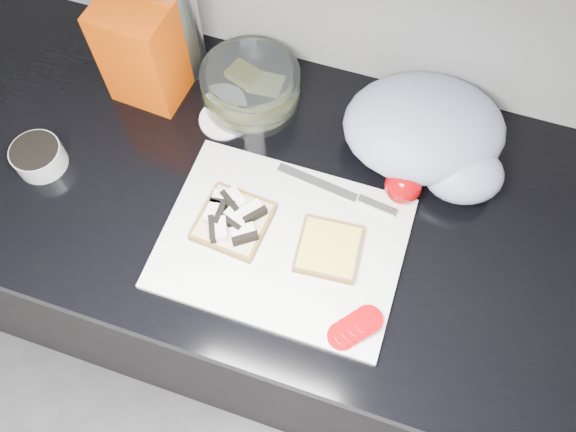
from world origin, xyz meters
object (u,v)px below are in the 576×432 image
(glass_bowl, at_px, (251,87))
(steel_canister, at_px, (177,26))
(cutting_board, at_px, (282,243))
(bread_bag, at_px, (144,50))

(glass_bowl, distance_m, steel_canister, 0.17)
(cutting_board, relative_size, glass_bowl, 2.15)
(cutting_board, distance_m, bread_bag, 0.43)
(glass_bowl, bearing_deg, bread_bag, -171.33)
(cutting_board, distance_m, steel_canister, 0.45)
(cutting_board, bearing_deg, bread_bag, 144.80)
(glass_bowl, height_order, bread_bag, bread_bag)
(bread_bag, bearing_deg, steel_canister, 66.44)
(cutting_board, xyz_separation_m, bread_bag, (-0.35, 0.24, 0.10))
(steel_canister, bearing_deg, cutting_board, -45.09)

